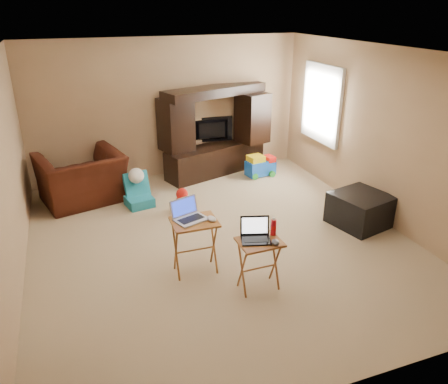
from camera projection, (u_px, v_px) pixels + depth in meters
name	position (u px, v px, depth m)	size (l,w,h in m)	color
floor	(219.00, 239.00, 6.07)	(5.50, 5.50, 0.00)	#C8B28B
ceiling	(218.00, 52.00, 5.07)	(5.50, 5.50, 0.00)	silver
wall_back	(168.00, 109.00, 7.93)	(5.00, 5.00, 0.00)	tan
wall_front	(344.00, 266.00, 3.20)	(5.00, 5.00, 0.00)	tan
wall_left	(4.00, 179.00, 4.78)	(5.50, 5.50, 0.00)	tan
wall_right	(380.00, 135.00, 6.36)	(5.50, 5.50, 0.00)	tan
window_pane	(322.00, 104.00, 7.63)	(1.20, 1.20, 0.00)	white
window_frame	(321.00, 104.00, 7.62)	(0.06, 1.14, 1.34)	white
entertainment_center	(215.00, 131.00, 8.12)	(2.01, 0.50, 1.64)	black
television	(212.00, 130.00, 8.30)	(0.83, 0.11, 0.48)	black
recliner	(82.00, 178.00, 7.07)	(1.26, 1.10, 0.82)	#431A0E
child_rocker	(139.00, 191.00, 6.96)	(0.40, 0.46, 0.53)	teal
plush_toy	(182.00, 200.00, 6.81)	(0.35, 0.29, 0.39)	red
push_toy	(260.00, 165.00, 8.23)	(0.55, 0.40, 0.42)	blue
ottoman	(360.00, 210.00, 6.40)	(0.73, 0.73, 0.47)	black
tray_table_left	(195.00, 247.00, 5.21)	(0.53, 0.42, 0.69)	#996325
tray_table_right	(259.00, 265.00, 4.92)	(0.47, 0.38, 0.62)	brown
laptop_left	(191.00, 211.00, 5.05)	(0.36, 0.29, 0.24)	#BABABF
laptop_right	(256.00, 231.00, 4.75)	(0.32, 0.27, 0.24)	black
mouse_left	(212.00, 219.00, 5.07)	(0.09, 0.14, 0.06)	silver
mouse_right	(275.00, 242.00, 4.72)	(0.08, 0.13, 0.05)	#39393D
water_bottle	(273.00, 227.00, 4.89)	(0.06, 0.06, 0.19)	#B30B16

